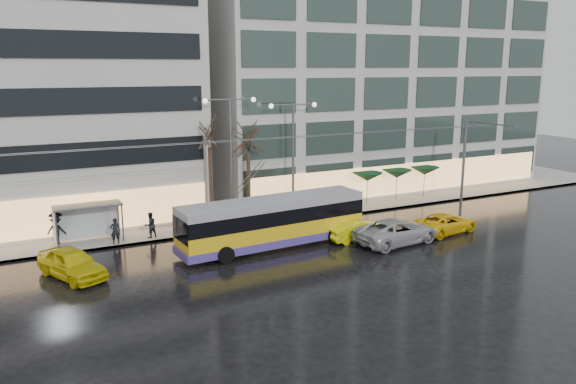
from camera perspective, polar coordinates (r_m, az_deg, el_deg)
ground at (r=31.21m, az=-1.82°, el=-8.58°), size 140.00×140.00×0.00m
sidewalk at (r=44.28m, az=-7.17°, el=-2.16°), size 80.00×10.00×0.15m
kerb at (r=39.82m, az=-4.75°, el=-3.79°), size 80.00×0.10×0.15m
building_right at (r=55.15m, az=7.92°, el=13.90°), size 32.00×14.00×25.00m
trolleybus at (r=35.66m, az=-1.55°, el=-3.23°), size 12.51×5.05×5.74m
catenary at (r=37.47m, az=-5.63°, el=1.73°), size 42.24×5.12×7.00m
bus_shelter at (r=38.43m, az=-20.24°, el=-2.23°), size 4.20×1.60×2.51m
street_lamp_near at (r=40.19m, az=-5.85°, el=4.97°), size 3.96×0.36×9.03m
street_lamp_far at (r=42.26m, az=0.52°, el=5.03°), size 3.96×0.36×8.53m
tree_a at (r=39.74m, az=-8.01°, el=6.42°), size 3.20×3.20×8.40m
tree_b at (r=41.06m, az=-4.10°, el=5.74°), size 3.20×3.20×7.70m
parasol_a at (r=46.55m, az=8.07°, el=1.53°), size 2.50×2.50×2.65m
parasol_b at (r=48.31m, az=11.00°, el=1.83°), size 2.50×2.50×2.65m
parasol_c at (r=50.18m, az=13.71°, el=2.10°), size 2.50×2.50×2.65m
taxi_a at (r=32.98m, az=-21.10°, el=-6.76°), size 3.69×5.18×1.64m
taxi_b at (r=37.61m, az=7.06°, el=-3.83°), size 4.29×1.55×1.41m
taxi_c at (r=40.52m, az=15.69°, el=-3.04°), size 5.18×2.90×1.37m
sedan_silver at (r=37.27m, az=10.95°, el=-3.94°), size 6.11×3.29×1.63m
pedestrian_a at (r=37.52m, az=-17.20°, el=-2.94°), size 0.96×0.98×2.19m
pedestrian_b at (r=38.41m, az=-13.82°, el=-3.28°), size 0.99×0.87×1.72m
pedestrian_c at (r=38.86m, az=-22.49°, el=-3.30°), size 1.35×1.07×2.11m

